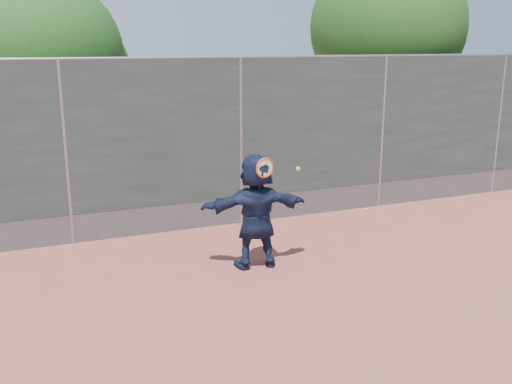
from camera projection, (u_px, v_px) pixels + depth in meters
name	position (u px, v px, depth m)	size (l,w,h in m)	color
ground	(336.00, 298.00, 7.47)	(80.00, 80.00, 0.00)	#9E4C42
player	(256.00, 211.00, 8.33)	(1.59, 0.51, 1.72)	#15203C
ball_ground	(366.00, 210.00, 11.29)	(0.07, 0.07, 0.07)	#C4DC31
fence	(241.00, 138.00, 10.20)	(20.00, 0.06, 3.03)	#38423D
swing_action	(268.00, 169.00, 8.03)	(0.74, 0.14, 0.51)	#DF5A15
tree_right	(392.00, 32.00, 13.44)	(3.78, 3.60, 5.39)	#382314
tree_left	(56.00, 58.00, 11.56)	(3.15, 3.00, 4.53)	#382314
weed_clump	(258.00, 216.00, 10.57)	(0.68, 0.07, 0.30)	#387226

